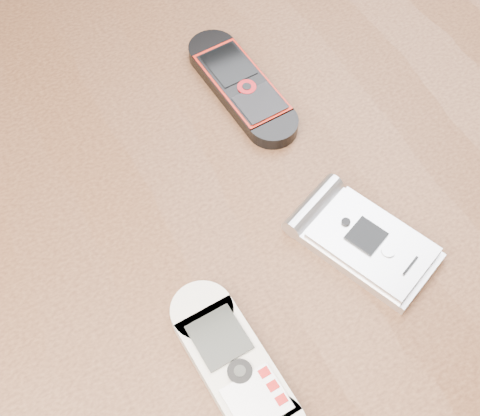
# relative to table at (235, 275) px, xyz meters

# --- Properties ---
(table) EXTENTS (1.20, 0.80, 0.75)m
(table) POSITION_rel_table_xyz_m (0.00, 0.00, 0.00)
(table) COLOR black
(table) RESTS_ON ground
(nokia_white) EXTENTS (0.05, 0.14, 0.02)m
(nokia_white) POSITION_rel_table_xyz_m (-0.06, -0.11, 0.11)
(nokia_white) COLOR beige
(nokia_white) RESTS_ON table
(nokia_black_red) EXTENTS (0.05, 0.15, 0.01)m
(nokia_black_red) POSITION_rel_table_xyz_m (0.07, 0.11, 0.11)
(nokia_black_red) COLOR black
(nokia_black_red) RESTS_ON table
(motorola_razr) EXTENTS (0.10, 0.13, 0.02)m
(motorola_razr) POSITION_rel_table_xyz_m (0.08, -0.07, 0.11)
(motorola_razr) COLOR silver
(motorola_razr) RESTS_ON table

